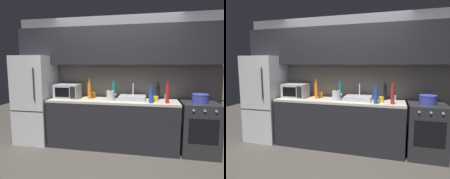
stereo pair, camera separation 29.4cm
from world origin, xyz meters
The scene contains 17 objects.
ground_plane centered at (0.00, 0.00, 0.00)m, with size 10.00×10.00×0.00m, color #3D3833.
back_wall centered at (0.00, 1.20, 1.55)m, with size 4.11×0.44×2.50m.
counter_run centered at (0.00, 0.90, 0.45)m, with size 2.37×0.60×0.90m.
refrigerator centered at (-1.57, 0.90, 0.86)m, with size 0.68×0.69×1.71m.
oven_range centered at (1.53, 0.90, 0.45)m, with size 0.60×0.62×0.90m.
microwave centered at (-0.89, 0.92, 1.04)m, with size 0.46×0.35×0.27m.
sink_basin centered at (0.37, 0.93, 0.94)m, with size 0.48×0.38×0.30m.
kettle centered at (-0.02, 0.84, 0.99)m, with size 0.18×0.15×0.20m.
wine_bottle_blue centered at (0.70, 0.71, 1.04)m, with size 0.08×0.08×0.33m.
wine_bottle_orange centered at (-0.44, 0.91, 1.06)m, with size 0.06×0.06×0.37m.
wine_bottle_red centered at (0.97, 0.74, 1.06)m, with size 0.06×0.06×0.38m.
wine_bottle_dark centered at (0.83, 1.10, 1.03)m, with size 0.06×0.06×0.33m.
wine_bottle_teal centered at (0.00, 1.03, 1.06)m, with size 0.06×0.06×0.39m.
mug_amber centered at (-0.41, 1.05, 0.95)m, with size 0.08×0.08×0.10m, color #B27019.
mug_yellow centered at (0.78, 0.83, 0.95)m, with size 0.08×0.08×0.10m, color gold.
mug_clear centered at (0.99, 1.09, 0.95)m, with size 0.08×0.08×0.09m, color silver.
cooking_pot centered at (1.52, 0.90, 0.97)m, with size 0.28×0.28×0.15m.
Camera 1 is at (0.66, -2.56, 1.53)m, focal length 30.87 mm.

